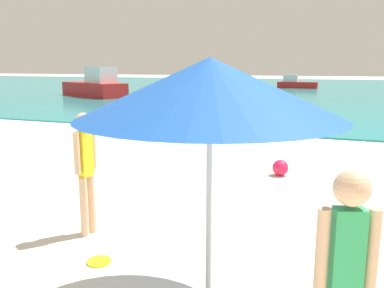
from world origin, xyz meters
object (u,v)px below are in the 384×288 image
at_px(person_standing, 86,167).
at_px(beach_umbrella, 210,88).
at_px(boat_near, 95,86).
at_px(boat_far, 296,84).
at_px(beach_ball, 280,168).
at_px(frisbee, 99,261).
at_px(person_distant, 345,282).

bearing_deg(person_standing, beach_umbrella, -110.62).
relative_size(boat_near, boat_far, 1.65).
relative_size(boat_far, beach_ball, 11.93).
xyz_separation_m(person_standing, beach_ball, (1.91, 3.82, -0.75)).
bearing_deg(frisbee, beach_ball, 73.29).
bearing_deg(boat_near, beach_umbrella, 153.43).
bearing_deg(boat_near, boat_far, -98.82).
relative_size(boat_near, beach_umbrella, 2.84).
bearing_deg(beach_ball, boat_far, 96.20).
xyz_separation_m(person_distant, beach_ball, (-1.21, 5.61, -0.75)).
relative_size(frisbee, beach_umbrella, 0.12).
bearing_deg(boat_far, person_distant, -81.79).
bearing_deg(boat_far, frisbee, -85.39).
height_order(person_standing, beach_umbrella, beach_umbrella).
bearing_deg(boat_far, person_standing, -86.22).
height_order(person_distant, boat_far, person_distant).
xyz_separation_m(person_standing, person_distant, (3.13, -1.79, -0.00)).
xyz_separation_m(frisbee, boat_far, (-2.30, 37.91, 0.50)).
distance_m(person_standing, beach_ball, 4.34).
bearing_deg(beach_umbrella, boat_near, 126.56).
distance_m(person_standing, frisbee, 1.24).
distance_m(boat_far, beach_umbrella, 38.57).
bearing_deg(person_standing, boat_far, 10.01).
xyz_separation_m(person_distant, boat_near, (-17.00, 22.15, -0.13)).
distance_m(person_distant, beach_ball, 5.79).
height_order(person_distant, beach_ball, person_distant).
distance_m(frisbee, person_distant, 2.94).
distance_m(person_distant, boat_far, 39.37).
relative_size(person_distant, boat_near, 0.25).
bearing_deg(boat_far, beach_ball, -82.66).
height_order(frisbee, person_distant, person_distant).
bearing_deg(person_standing, person_distant, -112.35).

